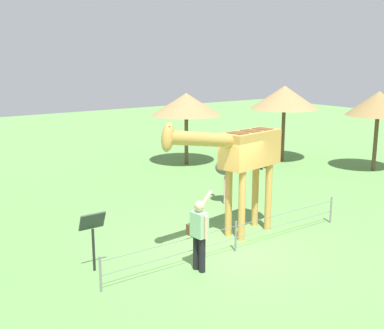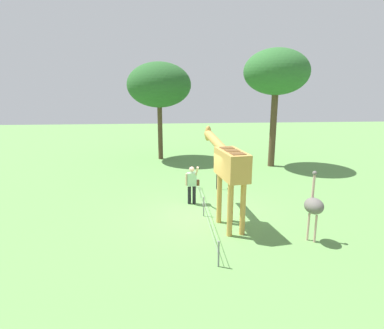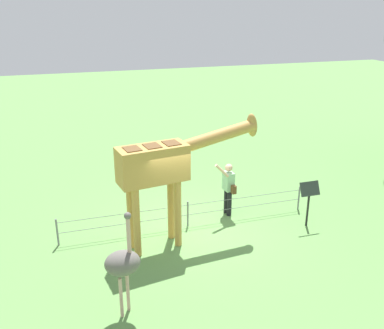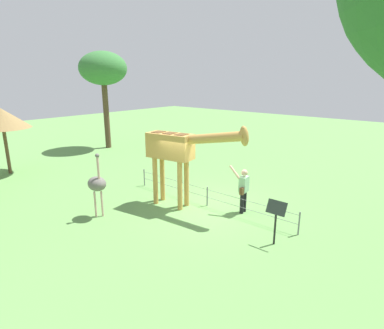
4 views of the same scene
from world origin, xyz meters
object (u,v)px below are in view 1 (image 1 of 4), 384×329
at_px(zebra, 260,140).
at_px(shade_hut_aside, 285,97).
at_px(shade_hut_near, 379,104).
at_px(giraffe, 242,155).
at_px(shade_hut_far, 186,104).
at_px(ostrich, 225,167).
at_px(info_sign, 93,229).
at_px(visitor, 199,231).

bearing_deg(zebra, shade_hut_aside, -167.00).
xyz_separation_m(zebra, shade_hut_near, (-3.39, 3.10, 1.56)).
relative_size(shade_hut_near, shade_hut_aside, 0.97).
relative_size(giraffe, shade_hut_far, 1.27).
xyz_separation_m(giraffe, zebra, (-5.88, -5.47, -0.98)).
xyz_separation_m(zebra, ostrich, (4.40, 3.06, 0.01)).
distance_m(shade_hut_aside, info_sign, 13.02).
distance_m(visitor, shade_hut_aside, 12.10).
xyz_separation_m(giraffe, visitor, (2.11, 1.06, -1.24)).
bearing_deg(visitor, info_sign, -35.32).
bearing_deg(ostrich, shade_hut_near, 179.65).
relative_size(giraffe, visitor, 2.28).
bearing_deg(shade_hut_far, info_sign, 44.24).
xyz_separation_m(visitor, zebra, (-7.99, -6.53, 0.26)).
bearing_deg(visitor, shade_hut_far, -123.57).
height_order(giraffe, zebra, giraffe).
distance_m(zebra, shade_hut_near, 4.85).
height_order(shade_hut_far, info_sign, shade_hut_far).
xyz_separation_m(zebra, shade_hut_aside, (-1.75, -0.40, 1.65)).
bearing_deg(giraffe, shade_hut_near, -165.69).
bearing_deg(zebra, shade_hut_near, 137.51).
bearing_deg(info_sign, shade_hut_aside, -154.18).
relative_size(zebra, ostrich, 0.81).
height_order(ostrich, shade_hut_aside, shade_hut_aside).
xyz_separation_m(visitor, ostrich, (-3.59, -3.47, 0.27)).
bearing_deg(zebra, visitor, 39.25).
distance_m(shade_hut_far, shade_hut_aside, 4.32).
bearing_deg(giraffe, shade_hut_far, -115.77).
distance_m(giraffe, shade_hut_aside, 9.65).
relative_size(visitor, info_sign, 1.29).
distance_m(giraffe, ostrich, 2.99).
height_order(ostrich, shade_hut_near, shade_hut_near).
bearing_deg(ostrich, zebra, -145.20).
relative_size(giraffe, info_sign, 2.94).
height_order(visitor, info_sign, visitor).
relative_size(ostrich, shade_hut_far, 0.74).
height_order(giraffe, info_sign, giraffe).
bearing_deg(giraffe, shade_hut_aside, -142.40).
distance_m(ostrich, shade_hut_aside, 7.24).
distance_m(giraffe, visitor, 2.67).
xyz_separation_m(visitor, shade_hut_aside, (-9.74, -6.93, 1.91)).
height_order(visitor, zebra, visitor).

